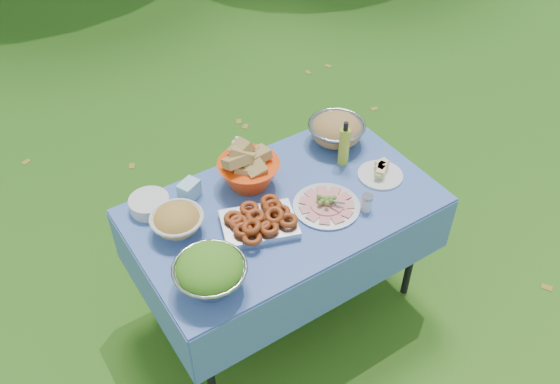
{
  "coord_description": "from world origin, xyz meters",
  "views": [
    {
      "loc": [
        -1.14,
        -1.71,
        2.73
      ],
      "look_at": [
        -0.02,
        0.0,
        0.85
      ],
      "focal_mm": 38.0,
      "sensor_mm": 36.0,
      "label": 1
    }
  ],
  "objects_px": {
    "salad_bowl": "(210,272)",
    "pasta_bowl_steel": "(336,130)",
    "picnic_table": "(284,257)",
    "plate_stack": "(149,204)",
    "bread_bowl": "(249,168)",
    "charcuterie_platter": "(327,201)",
    "oil_bottle": "(344,143)"
  },
  "relations": [
    {
      "from": "salad_bowl",
      "to": "bread_bowl",
      "type": "bearing_deg",
      "value": 45.36
    },
    {
      "from": "salad_bowl",
      "to": "pasta_bowl_steel",
      "type": "xyz_separation_m",
      "value": [
        1.03,
        0.51,
        -0.02
      ]
    },
    {
      "from": "bread_bowl",
      "to": "oil_bottle",
      "type": "xyz_separation_m",
      "value": [
        0.49,
        -0.12,
        0.02
      ]
    },
    {
      "from": "salad_bowl",
      "to": "plate_stack",
      "type": "xyz_separation_m",
      "value": [
        -0.02,
        0.58,
        -0.07
      ]
    },
    {
      "from": "picnic_table",
      "to": "pasta_bowl_steel",
      "type": "bearing_deg",
      "value": 27.1
    },
    {
      "from": "picnic_table",
      "to": "oil_bottle",
      "type": "xyz_separation_m",
      "value": [
        0.43,
        0.1,
        0.51
      ]
    },
    {
      "from": "plate_stack",
      "to": "bread_bowl",
      "type": "bearing_deg",
      "value": -12.23
    },
    {
      "from": "plate_stack",
      "to": "picnic_table",
      "type": "bearing_deg",
      "value": -30.44
    },
    {
      "from": "bread_bowl",
      "to": "pasta_bowl_steel",
      "type": "xyz_separation_m",
      "value": [
        0.57,
        0.04,
        -0.02
      ]
    },
    {
      "from": "charcuterie_platter",
      "to": "pasta_bowl_steel",
      "type": "bearing_deg",
      "value": 48.1
    },
    {
      "from": "bread_bowl",
      "to": "pasta_bowl_steel",
      "type": "height_order",
      "value": "bread_bowl"
    },
    {
      "from": "picnic_table",
      "to": "pasta_bowl_steel",
      "type": "height_order",
      "value": "pasta_bowl_steel"
    },
    {
      "from": "picnic_table",
      "to": "plate_stack",
      "type": "xyz_separation_m",
      "value": [
        -0.55,
        0.32,
        0.41
      ]
    },
    {
      "from": "picnic_table",
      "to": "charcuterie_platter",
      "type": "height_order",
      "value": "charcuterie_platter"
    },
    {
      "from": "picnic_table",
      "to": "bread_bowl",
      "type": "height_order",
      "value": "bread_bowl"
    },
    {
      "from": "picnic_table",
      "to": "bread_bowl",
      "type": "xyz_separation_m",
      "value": [
        -0.06,
        0.22,
        0.48
      ]
    },
    {
      "from": "pasta_bowl_steel",
      "to": "plate_stack",
      "type": "bearing_deg",
      "value": 176.4
    },
    {
      "from": "plate_stack",
      "to": "bread_bowl",
      "type": "relative_size",
      "value": 0.62
    },
    {
      "from": "plate_stack",
      "to": "charcuterie_platter",
      "type": "distance_m",
      "value": 0.84
    },
    {
      "from": "picnic_table",
      "to": "pasta_bowl_steel",
      "type": "xyz_separation_m",
      "value": [
        0.5,
        0.26,
        0.46
      ]
    },
    {
      "from": "bread_bowl",
      "to": "picnic_table",
      "type": "bearing_deg",
      "value": -73.56
    },
    {
      "from": "picnic_table",
      "to": "plate_stack",
      "type": "distance_m",
      "value": 0.76
    },
    {
      "from": "salad_bowl",
      "to": "charcuterie_platter",
      "type": "distance_m",
      "value": 0.7
    },
    {
      "from": "plate_stack",
      "to": "charcuterie_platter",
      "type": "bearing_deg",
      "value": -32.37
    },
    {
      "from": "pasta_bowl_steel",
      "to": "charcuterie_platter",
      "type": "xyz_separation_m",
      "value": [
        -0.34,
        -0.38,
        -0.04
      ]
    },
    {
      "from": "bread_bowl",
      "to": "oil_bottle",
      "type": "height_order",
      "value": "oil_bottle"
    },
    {
      "from": "oil_bottle",
      "to": "charcuterie_platter",
      "type": "bearing_deg",
      "value": -140.31
    },
    {
      "from": "oil_bottle",
      "to": "picnic_table",
      "type": "bearing_deg",
      "value": -167.31
    },
    {
      "from": "plate_stack",
      "to": "charcuterie_platter",
      "type": "xyz_separation_m",
      "value": [
        0.71,
        -0.45,
        0.01
      ]
    },
    {
      "from": "bread_bowl",
      "to": "pasta_bowl_steel",
      "type": "distance_m",
      "value": 0.57
    },
    {
      "from": "picnic_table",
      "to": "bread_bowl",
      "type": "bearing_deg",
      "value": 106.44
    },
    {
      "from": "bread_bowl",
      "to": "salad_bowl",
      "type": "bearing_deg",
      "value": -134.64
    }
  ]
}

